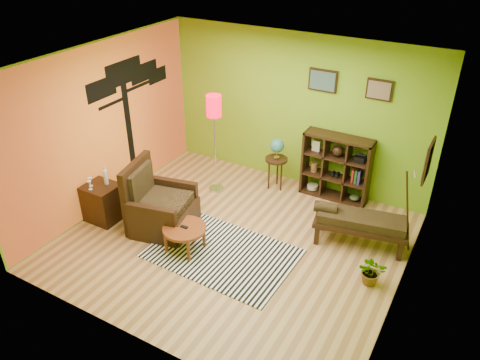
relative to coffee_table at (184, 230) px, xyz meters
The scene contains 11 objects.
ground 0.84m from the coffee_table, 45.03° to the left, with size 5.00×5.00×0.00m, color tan.
room_shell 1.62m from the coffee_table, 51.10° to the left, with size 5.04×4.54×2.82m.
zebra_rug 0.67m from the coffee_table, 17.91° to the left, with size 2.16×1.44×0.01m, color white.
coffee_table is the anchor object (origin of this frame).
armchair 0.76m from the coffee_table, 158.23° to the left, with size 1.11×1.11×1.14m.
side_cabinet 1.66m from the coffee_table, behind, with size 0.54×0.49×0.96m.
floor_lamp 2.15m from the coffee_table, 107.18° to the left, with size 0.28×0.28×1.84m.
globe_table 2.41m from the coffee_table, 80.43° to the left, with size 0.41×0.41×1.00m.
cube_shelf 2.97m from the coffee_table, 60.49° to the left, with size 1.20×0.35×1.20m.
bench 2.65m from the coffee_table, 32.64° to the left, with size 1.47×0.76×0.65m.
potted_plant 2.77m from the coffee_table, 13.69° to the left, with size 0.38×0.42×0.33m, color #26661E.
Camera 1 is at (3.01, -5.09, 4.51)m, focal length 35.00 mm.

